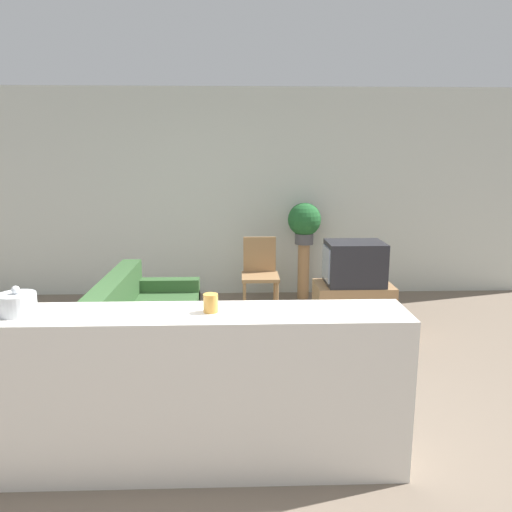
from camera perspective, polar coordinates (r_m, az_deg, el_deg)
ground_plane at (r=3.71m, az=-7.66°, el=-18.87°), size 14.00×14.00×0.00m
wall_back at (r=6.63m, az=-5.10°, el=7.11°), size 9.00×0.06×2.70m
couch at (r=4.88m, az=-12.57°, el=-7.90°), size 0.83×1.68×0.74m
tv_stand at (r=5.38m, az=11.00°, el=-5.91°), size 0.80×0.49×0.54m
television at (r=5.25m, az=11.14°, el=-0.80°), size 0.60×0.47×0.45m
wooden_chair at (r=6.01m, az=0.45°, el=-1.66°), size 0.44×0.44×0.88m
plant_stand at (r=6.53m, az=5.44°, el=-1.75°), size 0.15×0.15×0.73m
potted_plant at (r=6.41m, az=5.55°, el=3.98°), size 0.43×0.43×0.53m
foreground_counter at (r=3.10m, az=-8.69°, el=-15.03°), size 2.67×0.44×0.98m
decorative_bowl at (r=3.14m, az=-25.65°, el=-4.94°), size 0.21×0.21×0.17m
candle_jar at (r=2.88m, az=-5.20°, el=-5.38°), size 0.09×0.09×0.11m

